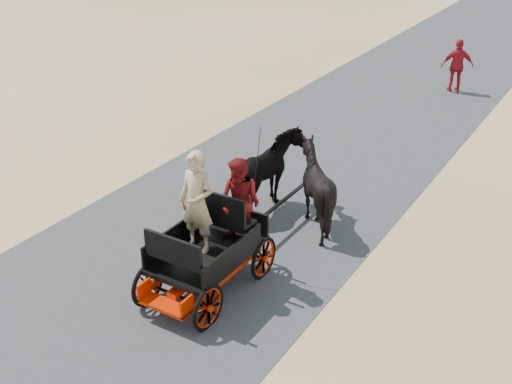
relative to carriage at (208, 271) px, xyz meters
The scene contains 8 objects.
ground 1.08m from the carriage, behind, with size 140.00×140.00×0.00m, color tan.
road 1.08m from the carriage, behind, with size 6.00×140.00×0.01m, color #38383A.
carriage is the anchor object (origin of this frame).
horse_left 3.09m from the carriage, 100.39° to the left, with size 0.91×2.01×1.70m, color black.
horse_right 3.09m from the carriage, 79.61° to the left, with size 1.37×1.54×1.70m, color black.
driver_man 1.28m from the carriage, 165.96° to the left, with size 0.66×0.43×1.80m, color tan.
passenger_woman 1.33m from the carriage, 63.43° to the left, with size 0.77×0.60×1.58m, color #660C0F.
pedestrian 13.37m from the carriage, 88.10° to the left, with size 1.01×0.42×1.73m, color maroon.
Camera 1 is at (6.60, -7.50, 6.56)m, focal length 45.00 mm.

